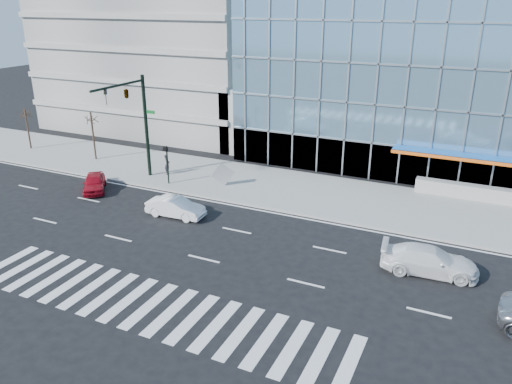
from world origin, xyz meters
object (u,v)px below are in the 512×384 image
(street_tree_far, at_px, (25,114))
(pedestrian, at_px, (167,164))
(white_suv, at_px, (429,261))
(ped_signal_post, at_px, (167,159))
(tilted_panel, at_px, (223,174))
(traffic_signal, at_px, (132,104))
(street_tree_near, at_px, (91,119))
(red_sedan, at_px, (94,183))
(white_sedan, at_px, (176,207))

(street_tree_far, relative_size, pedestrian, 2.36)
(white_suv, bearing_deg, ped_signal_post, 68.48)
(tilted_panel, bearing_deg, white_suv, -47.69)
(ped_signal_post, distance_m, pedestrian, 2.55)
(white_suv, distance_m, pedestrian, 22.42)
(ped_signal_post, xyz_separation_m, street_tree_far, (-17.50, 2.56, 1.30))
(traffic_signal, xyz_separation_m, street_tree_near, (-7.00, 2.93, -2.39))
(street_tree_far, distance_m, tilted_panel, 21.69)
(ped_signal_post, relative_size, street_tree_far, 0.78)
(traffic_signal, height_order, street_tree_far, traffic_signal)
(street_tree_far, xyz_separation_m, red_sedan, (13.16, -5.87, -2.80))
(street_tree_far, bearing_deg, traffic_signal, -11.05)
(ped_signal_post, height_order, pedestrian, ped_signal_post)
(pedestrian, bearing_deg, tilted_panel, -118.31)
(street_tree_near, distance_m, white_sedan, 15.51)
(street_tree_far, height_order, white_sedan, street_tree_far)
(white_suv, xyz_separation_m, pedestrian, (-21.28, 7.04, 0.25))
(ped_signal_post, xyz_separation_m, white_sedan, (3.85, -4.71, -1.49))
(street_tree_far, height_order, red_sedan, street_tree_far)
(tilted_panel, bearing_deg, red_sedan, -175.64)
(traffic_signal, height_order, white_suv, traffic_signal)
(red_sedan, relative_size, tilted_panel, 2.89)
(white_suv, xyz_separation_m, red_sedan, (-24.30, 1.88, -0.08))
(white_sedan, relative_size, pedestrian, 2.42)
(traffic_signal, relative_size, street_tree_near, 1.89)
(traffic_signal, bearing_deg, street_tree_far, 168.95)
(street_tree_near, relative_size, white_sedan, 1.07)
(white_suv, bearing_deg, street_tree_near, 68.32)
(traffic_signal, distance_m, pedestrian, 5.77)
(street_tree_far, height_order, tilted_panel, street_tree_far)
(red_sedan, distance_m, tilted_panel, 9.63)
(street_tree_near, xyz_separation_m, street_tree_far, (-8.00, 0.00, -0.33))
(traffic_signal, height_order, tilted_panel, traffic_signal)
(street_tree_near, height_order, red_sedan, street_tree_near)
(ped_signal_post, relative_size, white_suv, 0.61)
(white_suv, bearing_deg, street_tree_far, 71.37)
(red_sedan, relative_size, pedestrian, 2.29)
(white_sedan, bearing_deg, pedestrian, 35.12)
(traffic_signal, distance_m, street_tree_far, 15.53)
(street_tree_far, relative_size, white_sedan, 0.98)
(traffic_signal, relative_size, street_tree_far, 2.07)
(street_tree_near, relative_size, pedestrian, 2.58)
(pedestrian, xyz_separation_m, tilted_panel, (5.35, -0.42, 0.09))
(ped_signal_post, height_order, white_sedan, ped_signal_post)
(ped_signal_post, bearing_deg, pedestrian, 125.55)
(street_tree_near, bearing_deg, traffic_signal, -22.71)
(street_tree_far, height_order, white_suv, street_tree_far)
(street_tree_near, xyz_separation_m, tilted_panel, (13.53, -1.13, -2.72))
(street_tree_near, bearing_deg, white_sedan, -28.56)
(street_tree_far, xyz_separation_m, white_sedan, (21.35, -7.26, -2.79))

